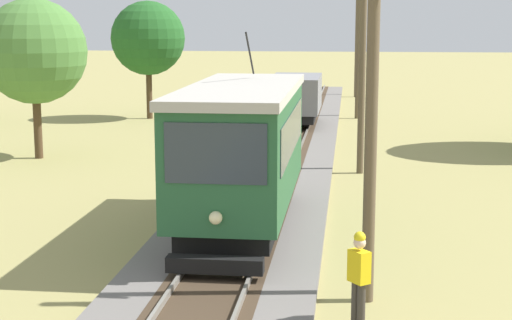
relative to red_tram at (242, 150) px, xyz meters
name	(u,v)px	position (x,y,z in m)	size (l,w,h in m)	color
red_tram	(242,150)	(0.00, 0.00, 0.00)	(2.60, 8.54, 4.79)	#235633
freight_car	(296,98)	(0.00, 19.96, -0.64)	(2.40, 5.20, 2.31)	slate
utility_pole_near_tram	(371,116)	(3.08, -4.43, 1.43)	(1.40, 0.49, 7.06)	brown
utility_pole_mid	(362,62)	(3.08, 8.71, 1.74)	(1.40, 0.40, 7.67)	brown
utility_pole_far	(358,42)	(3.08, 24.42, 1.96)	(1.40, 0.49, 8.11)	brown
utility_pole_distant	(357,37)	(3.08, 36.93, 1.93)	(1.40, 0.56, 8.05)	brown
gravel_pile	(222,111)	(-3.98, 21.56, -1.52)	(2.23, 2.23, 1.34)	gray
track_worker	(359,275)	(2.88, -6.01, -1.21)	(0.43, 0.45, 1.78)	#38332D
tree_right_near	(148,38)	(-8.24, 23.15, 2.17)	(4.00, 4.00, 6.38)	#4C3823
tree_right_far	(34,52)	(-9.48, 10.28, 1.98)	(4.07, 4.07, 6.22)	#4C3823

